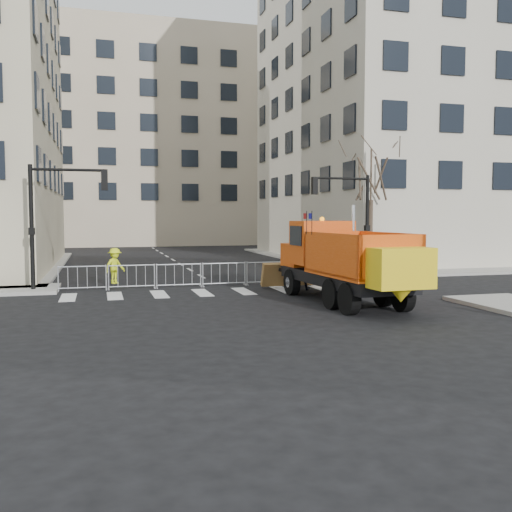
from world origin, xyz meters
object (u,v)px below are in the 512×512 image
object	(u,v)px
worker	(115,266)
newspaper_box	(353,263)
plow_truck	(345,260)
cop_c	(311,268)
cop_a	(296,267)
cop_b	(299,267)

from	to	relation	value
worker	newspaper_box	xyz separation A→B (m)	(12.56, 1.48, -0.27)
worker	newspaper_box	size ratio (longest dim) A/B	1.48
plow_truck	worker	world-z (taller)	plow_truck
cop_c	newspaper_box	bearing A→B (deg)	-178.62
cop_a	newspaper_box	xyz separation A→B (m)	(4.33, 3.03, -0.17)
plow_truck	cop_c	size ratio (longest dim) A/B	5.97
cop_b	newspaper_box	world-z (taller)	cop_b
cop_b	newspaper_box	bearing A→B (deg)	-116.63
worker	newspaper_box	world-z (taller)	worker
cop_a	cop_c	bearing A→B (deg)	142.87
plow_truck	cop_b	bearing A→B (deg)	1.51
cop_b	cop_c	bearing A→B (deg)	-109.39
cop_a	cop_b	bearing A→B (deg)	64.94
plow_truck	newspaper_box	bearing A→B (deg)	-29.56
cop_b	worker	size ratio (longest dim) A/B	1.24
cop_c	worker	world-z (taller)	worker
worker	newspaper_box	distance (m)	12.65
worker	cop_a	bearing A→B (deg)	-49.58
cop_b	newspaper_box	size ratio (longest dim) A/B	1.84
cop_c	cop_a	bearing A→B (deg)	-68.02
plow_truck	cop_a	world-z (taller)	plow_truck
cop_c	plow_truck	bearing A→B (deg)	41.42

